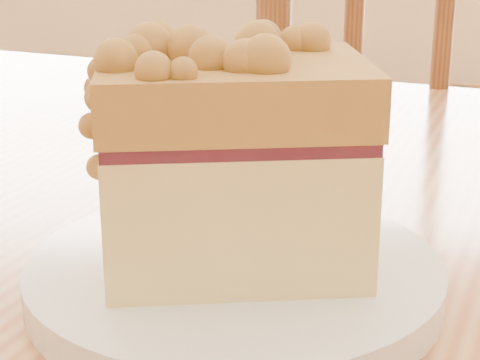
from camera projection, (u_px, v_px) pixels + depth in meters
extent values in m
cube|color=#BC8049|center=(302.00, 230.00, 0.59)|extent=(1.47, 1.18, 0.04)
cylinder|color=#391C0F|center=(4.00, 324.00, 1.23)|extent=(0.06, 0.06, 0.71)
cube|color=brown|center=(390.00, 222.00, 1.22)|extent=(0.52, 0.52, 0.04)
cylinder|color=brown|center=(466.00, 323.00, 1.49)|extent=(0.04, 0.04, 0.48)
cylinder|color=brown|center=(257.00, 325.00, 1.49)|extent=(0.04, 0.04, 0.48)
cylinder|color=brown|center=(273.00, 83.00, 0.94)|extent=(0.04, 0.04, 0.51)
cylinder|color=brown|center=(439.00, 92.00, 0.94)|extent=(0.02, 0.02, 0.44)
cylinder|color=brown|center=(351.00, 92.00, 0.94)|extent=(0.02, 0.02, 0.44)
cylinder|color=white|center=(234.00, 276.00, 0.45)|extent=(0.23, 0.23, 0.02)
cylinder|color=white|center=(234.00, 284.00, 0.45)|extent=(0.15, 0.15, 0.01)
cube|color=#FFDA90|center=(234.00, 198.00, 0.44)|extent=(0.15, 0.12, 0.07)
cube|color=#441321|center=(234.00, 127.00, 0.42)|extent=(0.15, 0.12, 0.01)
cube|color=#A26E33|center=(234.00, 91.00, 0.42)|extent=(0.15, 0.13, 0.03)
sphere|color=#A26E33|center=(350.00, 57.00, 0.40)|extent=(0.02, 0.02, 0.02)
sphere|color=#A26E33|center=(239.00, 55.00, 0.41)|extent=(0.02, 0.02, 0.02)
sphere|color=#A26E33|center=(165.00, 59.00, 0.39)|extent=(0.02, 0.02, 0.02)
sphere|color=#A26E33|center=(308.00, 42.00, 0.44)|extent=(0.02, 0.02, 0.02)
sphere|color=#A26E33|center=(254.00, 43.00, 0.44)|extent=(0.02, 0.02, 0.02)
sphere|color=#A26E33|center=(311.00, 42.00, 0.44)|extent=(0.02, 0.02, 0.02)
sphere|color=#A26E33|center=(319.00, 40.00, 0.44)|extent=(0.02, 0.02, 0.02)
sphere|color=#A26E33|center=(293.00, 38.00, 0.45)|extent=(0.02, 0.02, 0.02)
sphere|color=#A26E33|center=(296.00, 68.00, 0.38)|extent=(0.02, 0.02, 0.02)
sphere|color=#A26E33|center=(127.00, 51.00, 0.42)|extent=(0.01, 0.01, 0.01)
sphere|color=#A26E33|center=(238.00, 59.00, 0.40)|extent=(0.02, 0.02, 0.02)
sphere|color=#A26E33|center=(131.00, 49.00, 0.42)|extent=(0.02, 0.02, 0.02)
sphere|color=#A26E33|center=(250.00, 68.00, 0.38)|extent=(0.02, 0.02, 0.02)
sphere|color=#A26E33|center=(321.00, 55.00, 0.40)|extent=(0.02, 0.02, 0.02)
sphere|color=#A26E33|center=(262.00, 49.00, 0.43)|extent=(0.01, 0.01, 0.01)
sphere|color=#A26E33|center=(321.00, 57.00, 0.40)|extent=(0.02, 0.02, 0.02)
sphere|color=#A26E33|center=(277.00, 64.00, 0.39)|extent=(0.02, 0.02, 0.02)
sphere|color=#A26E33|center=(200.00, 70.00, 0.37)|extent=(0.02, 0.02, 0.02)
sphere|color=#A26E33|center=(90.00, 101.00, 0.39)|extent=(0.02, 0.02, 0.02)
sphere|color=#A26E33|center=(99.00, 71.00, 0.44)|extent=(0.01, 0.01, 0.01)
sphere|color=#A26E33|center=(104.00, 145.00, 0.44)|extent=(0.02, 0.02, 0.02)
sphere|color=#A26E33|center=(102.00, 154.00, 0.45)|extent=(0.01, 0.01, 0.01)
sphere|color=#A26E33|center=(99.00, 153.00, 0.40)|extent=(0.01, 0.01, 0.01)
sphere|color=#A26E33|center=(101.00, 79.00, 0.41)|extent=(0.02, 0.02, 0.02)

